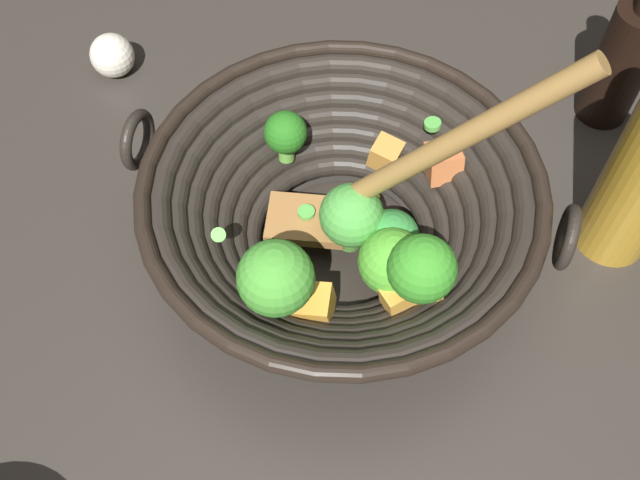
{
  "coord_description": "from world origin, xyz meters",
  "views": [
    {
      "loc": [
        0.32,
        0.16,
        0.57
      ],
      "look_at": [
        0.02,
        -0.01,
        0.03
      ],
      "focal_mm": 40.49,
      "sensor_mm": 36.0,
      "label": 1
    }
  ],
  "objects": [
    {
      "name": "garlic_bulb",
      "position": [
        -0.08,
        -0.33,
        0.02
      ],
      "size": [
        0.05,
        0.05,
        0.05
      ],
      "primitive_type": "sphere",
      "color": "silver",
      "rests_on": "ground"
    },
    {
      "name": "wok",
      "position": [
        0.0,
        0.0,
        0.07
      ],
      "size": [
        0.34,
        0.38,
        0.25
      ],
      "color": "black",
      "rests_on": "ground"
    },
    {
      "name": "ground_plane",
      "position": [
        0.0,
        0.0,
        0.0
      ],
      "size": [
        4.0,
        4.0,
        0.0
      ],
      "primitive_type": "plane",
      "color": "#332D28"
    },
    {
      "name": "soy_sauce_bottle",
      "position": [
        -0.29,
        0.15,
        0.07
      ],
      "size": [
        0.05,
        0.05,
        0.18
      ],
      "color": "black",
      "rests_on": "ground"
    }
  ]
}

